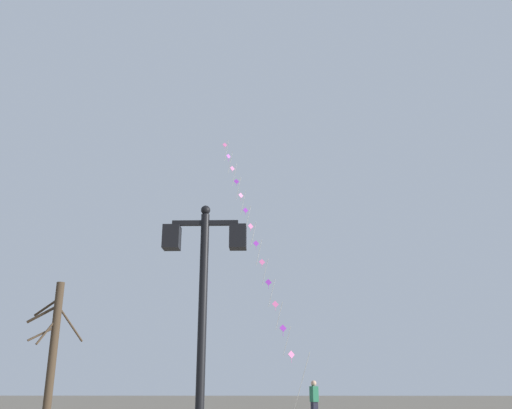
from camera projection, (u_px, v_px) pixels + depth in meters
name	position (u px, v px, depth m)	size (l,w,h in m)	color
twin_lantern_lamp_post	(203.00, 283.00, 9.00)	(1.39, 0.28, 4.39)	black
kite_train	(255.00, 239.00, 32.56)	(5.17, 12.44, 18.72)	brown
kite_flyer	(314.00, 401.00, 22.32)	(0.35, 0.63, 1.71)	#1E1E2D
bare_tree	(52.00, 353.00, 17.48)	(1.62, 1.65, 4.73)	#423323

